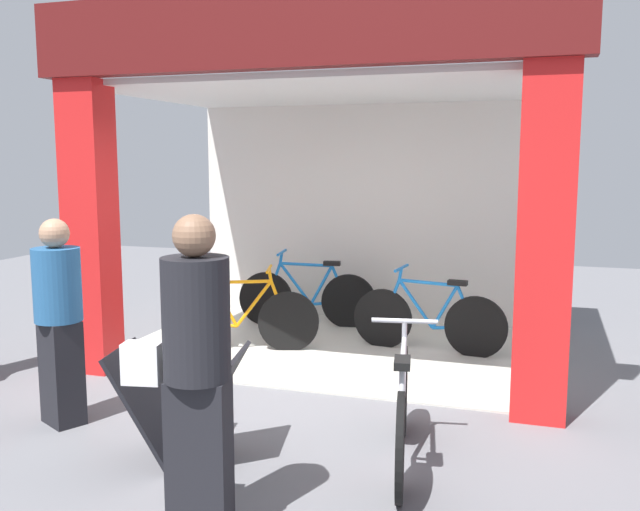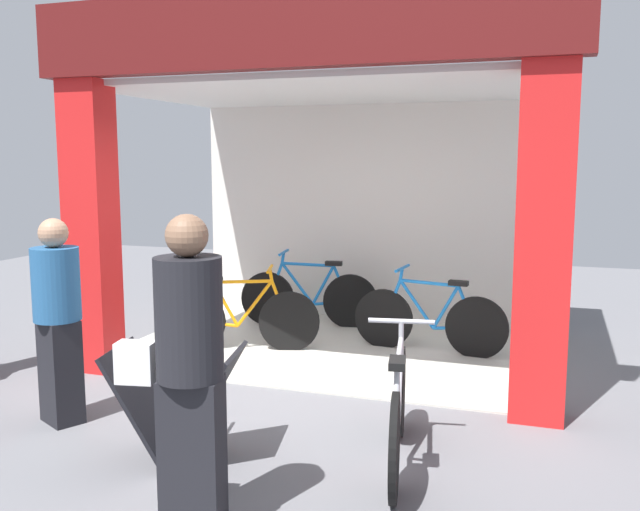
% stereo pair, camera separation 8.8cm
% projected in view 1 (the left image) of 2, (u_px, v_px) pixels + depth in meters
% --- Properties ---
extents(ground_plane, '(17.33, 17.33, 0.00)m').
position_uv_depth(ground_plane, '(295.00, 391.00, 6.31)').
color(ground_plane, slate).
rests_on(ground_plane, ground).
extents(shop_facade, '(4.87, 3.33, 3.51)m').
position_uv_depth(shop_facade, '(342.00, 180.00, 7.48)').
color(shop_facade, beige).
rests_on(shop_facade, ground).
extents(bicycle_inside_0, '(1.64, 0.59, 0.94)m').
position_uv_depth(bicycle_inside_0, '(241.00, 318.00, 7.56)').
color(bicycle_inside_0, black).
rests_on(bicycle_inside_0, ground).
extents(bicycle_inside_1, '(1.70, 0.47, 0.94)m').
position_uv_depth(bicycle_inside_1, '(429.00, 319.00, 7.50)').
color(bicycle_inside_1, black).
rests_on(bicycle_inside_1, ground).
extents(bicycle_inside_2, '(1.72, 0.48, 0.96)m').
position_uv_depth(bicycle_inside_2, '(307.00, 297.00, 8.67)').
color(bicycle_inside_2, black).
rests_on(bicycle_inside_2, ground).
extents(bicycle_parked_0, '(0.48, 1.72, 0.96)m').
position_uv_depth(bicycle_parked_0, '(402.00, 411.00, 4.76)').
color(bicycle_parked_0, black).
rests_on(bicycle_parked_0, ground).
extents(sandwich_board_sign, '(1.01, 0.76, 0.81)m').
position_uv_depth(sandwich_board_sign, '(180.00, 404.00, 4.85)').
color(sandwich_board_sign, black).
rests_on(sandwich_board_sign, ground).
extents(pedestrian_1, '(0.49, 0.49, 1.65)m').
position_uv_depth(pedestrian_1, '(59.00, 318.00, 5.44)').
color(pedestrian_1, black).
rests_on(pedestrian_1, ground).
extents(pedestrian_2, '(0.64, 0.43, 1.81)m').
position_uv_depth(pedestrian_2, '(196.00, 370.00, 3.79)').
color(pedestrian_2, black).
rests_on(pedestrian_2, ground).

